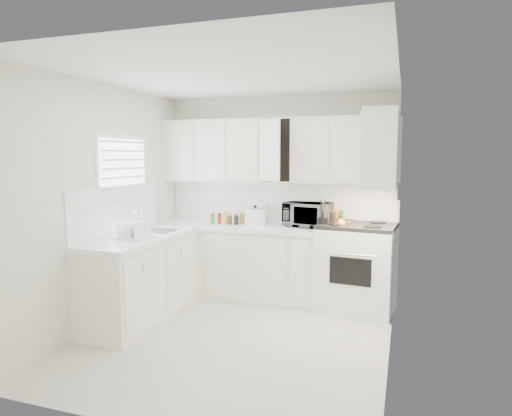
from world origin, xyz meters
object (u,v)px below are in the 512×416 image
at_px(utensil_crock, 323,215).
at_px(rice_cooker, 255,215).
at_px(microwave, 307,212).
at_px(dish_rack, 133,229).
at_px(stove, 357,255).
at_px(tea_kettle, 340,224).

bearing_deg(utensil_crock, rice_cooker, 168.75).
height_order(microwave, dish_rack, microwave).
relative_size(stove, rice_cooker, 5.16).
xyz_separation_m(microwave, dish_rack, (-1.60, -1.40, -0.08)).
distance_m(utensil_crock, dish_rack, 2.16).
bearing_deg(tea_kettle, dish_rack, -156.30).
relative_size(microwave, utensil_crock, 1.41).
xyz_separation_m(tea_kettle, dish_rack, (-2.06, -1.06, 0.00)).
xyz_separation_m(stove, microwave, (-0.64, 0.18, 0.47)).
xyz_separation_m(stove, dish_rack, (-2.24, -1.22, 0.39)).
relative_size(tea_kettle, dish_rack, 0.64).
distance_m(stove, utensil_crock, 0.63).
height_order(stove, utensil_crock, utensil_crock).
distance_m(rice_cooker, dish_rack, 1.60).
bearing_deg(dish_rack, tea_kettle, 33.32).
bearing_deg(dish_rack, microwave, 47.27).
bearing_deg(utensil_crock, stove, 16.21).
relative_size(rice_cooker, dish_rack, 0.69).
bearing_deg(microwave, rice_cooker, -156.55).
relative_size(tea_kettle, rice_cooker, 0.92).
bearing_deg(microwave, dish_rack, -125.39).
height_order(stove, microwave, stove).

